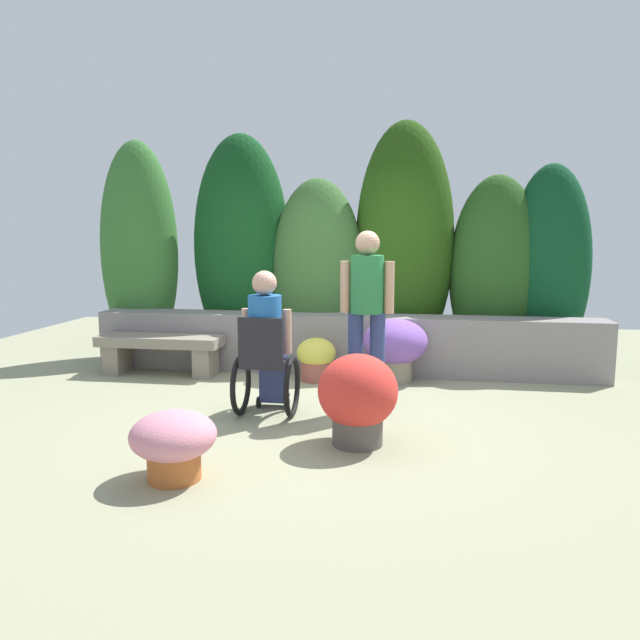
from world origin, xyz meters
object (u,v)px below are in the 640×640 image
object	(u,v)px
flower_pot_red_accent	(316,358)
stone_bench	(161,349)
person_in_wheelchair	(267,348)
flower_pot_small_foreground	(173,441)
person_standing_companion	(367,309)
flower_pot_purple_near	(395,345)
flower_pot_terracotta_by_wall	(358,397)

from	to	relation	value
flower_pot_red_accent	stone_bench	bearing A→B (deg)	-179.81
person_in_wheelchair	flower_pot_red_accent	world-z (taller)	person_in_wheelchair
flower_pot_small_foreground	person_standing_companion	bearing A→B (deg)	56.72
person_standing_companion	flower_pot_purple_near	world-z (taller)	person_standing_companion
flower_pot_red_accent	flower_pot_small_foreground	bearing A→B (deg)	-99.60
stone_bench	flower_pot_small_foreground	distance (m)	3.21
flower_pot_purple_near	person_standing_companion	bearing A→B (deg)	-99.57
flower_pot_small_foreground	person_in_wheelchair	bearing A→B (deg)	80.43
flower_pot_small_foreground	flower_pot_red_accent	bearing A→B (deg)	80.40
person_in_wheelchair	flower_pot_red_accent	bearing A→B (deg)	75.54
person_in_wheelchair	flower_pot_terracotta_by_wall	world-z (taller)	person_in_wheelchair
person_in_wheelchair	flower_pot_red_accent	size ratio (longest dim) A/B	2.73
person_standing_companion	flower_pot_small_foreground	world-z (taller)	person_standing_companion
stone_bench	flower_pot_terracotta_by_wall	world-z (taller)	flower_pot_terracotta_by_wall
person_standing_companion	flower_pot_small_foreground	distance (m)	2.22
flower_pot_small_foreground	stone_bench	bearing A→B (deg)	115.12
stone_bench	flower_pot_terracotta_by_wall	xyz separation A→B (m)	(2.52, -2.02, 0.07)
person_in_wheelchair	flower_pot_purple_near	size ratio (longest dim) A/B	1.81
person_in_wheelchair	person_standing_companion	size ratio (longest dim) A/B	0.79
flower_pot_terracotta_by_wall	flower_pot_red_accent	size ratio (longest dim) A/B	1.49
flower_pot_terracotta_by_wall	flower_pot_red_accent	bearing A→B (deg)	108.29
person_standing_companion	flower_pot_purple_near	xyz separation A→B (m)	(0.21, 1.27, -0.57)
person_in_wheelchair	flower_pot_small_foreground	world-z (taller)	person_in_wheelchair
flower_pot_terracotta_by_wall	person_standing_companion	bearing A→B (deg)	90.52
stone_bench	flower_pot_terracotta_by_wall	bearing A→B (deg)	-32.21
flower_pot_purple_near	flower_pot_terracotta_by_wall	xyz separation A→B (m)	(-0.21, -2.14, -0.02)
flower_pot_small_foreground	flower_pot_terracotta_by_wall	bearing A→B (deg)	37.43
flower_pot_purple_near	stone_bench	bearing A→B (deg)	-177.38
flower_pot_purple_near	flower_pot_red_accent	world-z (taller)	flower_pot_purple_near
stone_bench	person_in_wheelchair	size ratio (longest dim) A/B	1.10
flower_pot_purple_near	person_in_wheelchair	bearing A→B (deg)	-126.86
stone_bench	flower_pot_purple_near	distance (m)	2.73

